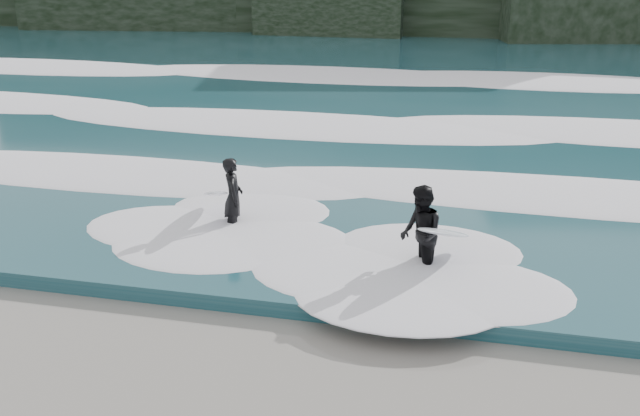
# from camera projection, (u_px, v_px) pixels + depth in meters

# --- Properties ---
(sea) EXTENTS (90.00, 52.00, 0.30)m
(sea) POSITION_uv_depth(u_px,v_px,m) (433.00, 69.00, 35.38)
(sea) COLOR #1D4953
(sea) RESTS_ON ground
(foam_near) EXTENTS (60.00, 3.20, 0.20)m
(foam_near) POSITION_uv_depth(u_px,v_px,m) (367.00, 187.00, 16.97)
(foam_near) COLOR white
(foam_near) RESTS_ON sea
(foam_mid) EXTENTS (60.00, 4.00, 0.24)m
(foam_mid) POSITION_uv_depth(u_px,v_px,m) (402.00, 121.00, 23.38)
(foam_mid) COLOR white
(foam_mid) RESTS_ON sea
(foam_far) EXTENTS (60.00, 4.80, 0.30)m
(foam_far) POSITION_uv_depth(u_px,v_px,m) (426.00, 76.00, 31.61)
(foam_far) COLOR white
(foam_far) RESTS_ON sea
(surfer_left) EXTENTS (1.27, 1.91, 1.70)m
(surfer_left) POSITION_uv_depth(u_px,v_px,m) (230.00, 196.00, 14.91)
(surfer_left) COLOR black
(surfer_left) RESTS_ON ground
(surfer_right) EXTENTS (1.50, 1.99, 1.79)m
(surfer_right) POSITION_uv_depth(u_px,v_px,m) (423.00, 234.00, 12.81)
(surfer_right) COLOR black
(surfer_right) RESTS_ON ground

